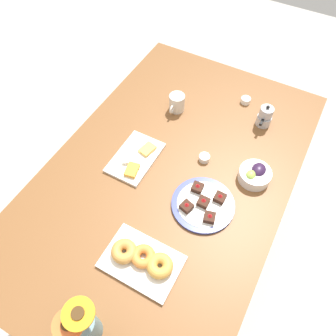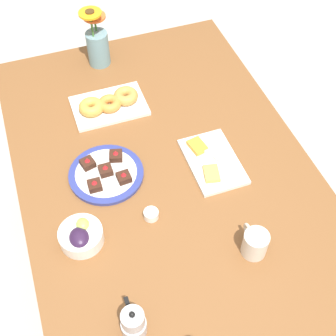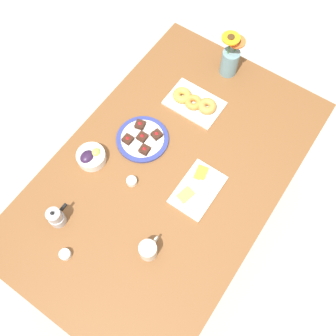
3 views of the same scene
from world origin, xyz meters
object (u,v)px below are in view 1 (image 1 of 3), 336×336
Objects in this scene: cheese_platter at (135,158)px; moka_pot at (265,117)px; croissant_platter at (142,259)px; grape_bowl at (255,174)px; dining_table at (168,184)px; coffee_mug at (177,103)px; jam_cup_berry at (204,158)px; jam_cup_honey at (246,100)px; dessert_plate at (203,204)px; flower_vase at (83,326)px.

moka_pot is at bearing 138.17° from cheese_platter.
grape_bowl is at bearing 156.82° from croissant_platter.
moka_pot reaches higher than dining_table.
coffee_mug is at bearing 177.42° from cheese_platter.
cheese_platter is at bearing -41.83° from moka_pot.
cheese_platter is at bearing -61.57° from jam_cup_berry.
jam_cup_berry is (-0.15, 0.27, 0.01)m from cheese_platter.
jam_cup_honey and jam_cup_berry have the same top height.
dessert_plate is (0.43, 0.35, -0.03)m from coffee_mug.
jam_cup_berry is at bearing 118.43° from cheese_platter.
grape_bowl is 0.49× the size of croissant_platter.
dessert_plate is at bearing 163.16° from croissant_platter.
coffee_mug reaches higher than jam_cup_honey.
dining_table is at bearing -65.40° from grape_bowl.
dining_table is at bearing -37.17° from jam_cup_berry.
grape_bowl is (0.21, 0.48, -0.02)m from coffee_mug.
coffee_mug is 0.55m from dessert_plate.
moka_pot is at bearing 169.45° from croissant_platter.
grape_bowl is at bearing 93.13° from jam_cup_berry.
cheese_platter is 0.65m from jam_cup_honey.
cheese_platter is 5.42× the size of jam_cup_berry.
jam_cup_honey is at bearing -128.05° from moka_pot.
cheese_platter is 0.31m from jam_cup_berry.
flower_vase is (0.60, -0.13, 0.08)m from dessert_plate.
croissant_platter is 0.29m from flower_vase.
dining_table is 6.23× the size of dessert_plate.
coffee_mug is 0.34m from jam_cup_berry.
jam_cup_honey is 0.19× the size of flower_vase.
dessert_plate is (0.07, 0.20, 0.10)m from dining_table.
coffee_mug is at bearing -74.72° from moka_pot.
jam_cup_honey is at bearing 177.97° from croissant_platter.
grape_bowl reaches higher than croissant_platter.
dining_table is 0.39m from grape_bowl.
grape_bowl is 0.86m from flower_vase.
jam_cup_berry is (0.43, -0.03, 0.00)m from jam_cup_honey.
dining_table is 14.37× the size of coffee_mug.
moka_pot is (-1.14, 0.19, -0.04)m from flower_vase.
croissant_platter is 5.83× the size of jam_cup_honey.
dessert_plate is at bearing 79.83° from cheese_platter.
dining_table is at bearing -13.57° from jam_cup_honey.
jam_cup_honey is at bearing 166.43° from dining_table.
dining_table is at bearing 91.87° from cheese_platter.
dining_table is 0.60m from jam_cup_honey.
flower_vase is at bearing 19.46° from cheese_platter.
grape_bowl is 0.53× the size of flower_vase.
dining_table is at bearing 22.22° from coffee_mug.
croissant_platter is at bearing 18.56° from coffee_mug.
cheese_platter is 0.47m from croissant_platter.
coffee_mug is at bearing -141.15° from dessert_plate.
jam_cup_honey is (-0.42, -0.20, -0.01)m from grape_bowl.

